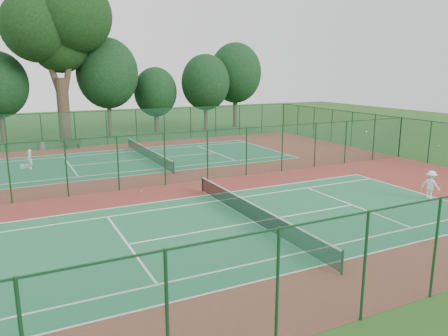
{
  "coord_description": "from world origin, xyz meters",
  "views": [
    {
      "loc": [
        -10.63,
        -26.85,
        7.43
      ],
      "look_at": [
        1.05,
        -3.52,
        1.6
      ],
      "focal_mm": 35.0,
      "sensor_mm": 36.0,
      "label": 1
    }
  ],
  "objects_px": {
    "kit_bag": "(26,166)",
    "big_tree": "(58,26)",
    "trash_bin": "(42,146)",
    "player_near": "(431,185)",
    "bench": "(73,144)",
    "player_far": "(30,159)"
  },
  "relations": [
    {
      "from": "big_tree",
      "to": "kit_bag",
      "type": "bearing_deg",
      "value": -110.57
    },
    {
      "from": "player_near",
      "to": "bench",
      "type": "height_order",
      "value": "player_near"
    },
    {
      "from": "player_near",
      "to": "big_tree",
      "type": "distance_m",
      "value": 37.63
    },
    {
      "from": "trash_bin",
      "to": "big_tree",
      "type": "xyz_separation_m",
      "value": [
        2.78,
        4.36,
        11.38
      ]
    },
    {
      "from": "trash_bin",
      "to": "kit_bag",
      "type": "relative_size",
      "value": 1.08
    },
    {
      "from": "player_near",
      "to": "bench",
      "type": "bearing_deg",
      "value": 16.65
    },
    {
      "from": "player_near",
      "to": "trash_bin",
      "type": "height_order",
      "value": "player_near"
    },
    {
      "from": "kit_bag",
      "to": "big_tree",
      "type": "distance_m",
      "value": 17.52
    },
    {
      "from": "player_far",
      "to": "kit_bag",
      "type": "distance_m",
      "value": 0.87
    },
    {
      "from": "player_near",
      "to": "kit_bag",
      "type": "bearing_deg",
      "value": 32.13
    },
    {
      "from": "trash_bin",
      "to": "kit_bag",
      "type": "xyz_separation_m",
      "value": [
        -1.81,
        -7.88,
        -0.28
      ]
    },
    {
      "from": "kit_bag",
      "to": "big_tree",
      "type": "bearing_deg",
      "value": 86.82
    },
    {
      "from": "player_near",
      "to": "bench",
      "type": "xyz_separation_m",
      "value": [
        -16.43,
        27.18,
        -0.38
      ]
    },
    {
      "from": "bench",
      "to": "big_tree",
      "type": "height_order",
      "value": "big_tree"
    },
    {
      "from": "player_near",
      "to": "player_far",
      "type": "height_order",
      "value": "player_near"
    },
    {
      "from": "kit_bag",
      "to": "big_tree",
      "type": "xyz_separation_m",
      "value": [
        4.59,
        12.24,
        11.66
      ]
    },
    {
      "from": "player_far",
      "to": "big_tree",
      "type": "bearing_deg",
      "value": 144.36
    },
    {
      "from": "player_near",
      "to": "player_far",
      "type": "distance_m",
      "value": 28.26
    },
    {
      "from": "player_far",
      "to": "kit_bag",
      "type": "bearing_deg",
      "value": -167.21
    },
    {
      "from": "player_far",
      "to": "trash_bin",
      "type": "height_order",
      "value": "player_far"
    },
    {
      "from": "player_near",
      "to": "trash_bin",
      "type": "relative_size",
      "value": 1.96
    },
    {
      "from": "player_near",
      "to": "player_far",
      "type": "relative_size",
      "value": 1.12
    }
  ]
}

